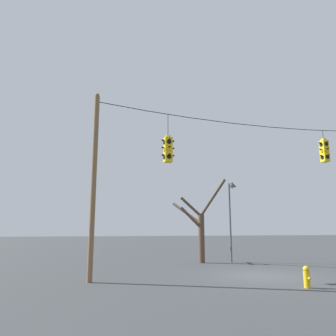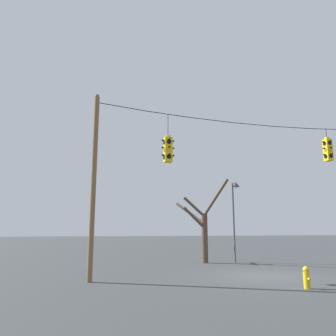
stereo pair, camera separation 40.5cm
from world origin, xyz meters
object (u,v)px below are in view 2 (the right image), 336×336
Objects in this scene: utility_pole_left at (93,183)px; bare_tree at (203,227)px; traffic_light_near_left_pole at (168,149)px; fire_hydrant at (307,277)px; street_lamp at (235,203)px; traffic_light_over_intersection at (328,150)px.

utility_pole_left is 1.54× the size of bare_tree.
traffic_light_near_left_pole reaches higher than fire_hydrant.
traffic_light_near_left_pole is 8.43m from street_lamp.
traffic_light_near_left_pole reaches higher than bare_tree.
fire_hydrant is at bearing -25.30° from utility_pole_left.
traffic_light_near_left_pole is 1.31× the size of traffic_light_over_intersection.
traffic_light_near_left_pole is at bearing -0.00° from utility_pole_left.
fire_hydrant is at bearing -101.75° from street_lamp.
traffic_light_over_intersection is 0.34× the size of bare_tree.
street_lamp is at bearing 31.57° from utility_pole_left.
bare_tree is 6.74× the size of fire_hydrant.
traffic_light_near_left_pole is at bearing 180.00° from traffic_light_over_intersection.
street_lamp reaches higher than fire_hydrant.
traffic_light_near_left_pole is (3.19, -0.00, 1.65)m from utility_pole_left.
utility_pole_left is 9.40m from bare_tree.
traffic_light_over_intersection is 2.26× the size of fire_hydrant.
traffic_light_over_intersection is at bearing -0.00° from traffic_light_near_left_pole.
street_lamp is at bearing -8.91° from bare_tree.
bare_tree reaches higher than fire_hydrant.
traffic_light_near_left_pole is 0.44× the size of street_lamp.
street_lamp is (9.17, 5.64, -0.20)m from utility_pole_left.
traffic_light_over_intersection is 0.33× the size of street_lamp.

